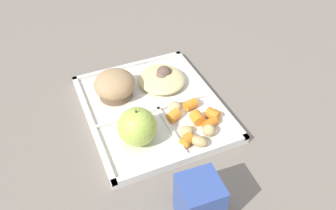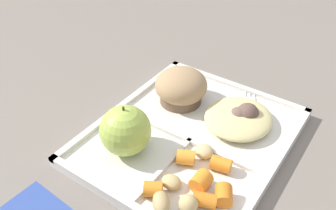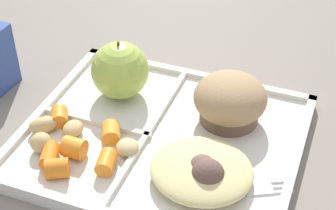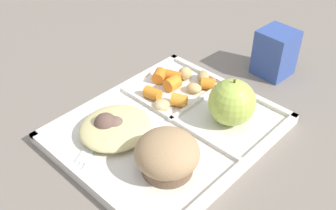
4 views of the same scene
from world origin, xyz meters
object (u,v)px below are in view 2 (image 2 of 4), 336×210
object	(u,v)px
lunch_tray	(190,137)
green_apple	(125,130)
plastic_fork	(251,111)
bran_muffin	(181,87)

from	to	relation	value
lunch_tray	green_apple	xyz separation A→B (m)	(-0.09, 0.07, 0.05)
green_apple	plastic_fork	xyz separation A→B (m)	(0.20, -0.12, -0.04)
lunch_tray	plastic_fork	bearing A→B (deg)	-25.94
green_apple	bran_muffin	bearing A→B (deg)	0.00
plastic_fork	bran_muffin	bearing A→B (deg)	110.47
lunch_tray	bran_muffin	xyz separation A→B (m)	(0.07, 0.07, 0.04)
lunch_tray	green_apple	distance (m)	0.12
lunch_tray	green_apple	size ratio (longest dim) A/B	4.08
green_apple	bran_muffin	size ratio (longest dim) A/B	0.89
plastic_fork	green_apple	bearing A→B (deg)	148.90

